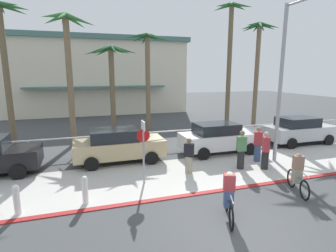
% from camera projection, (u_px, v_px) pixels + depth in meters
% --- Properties ---
extents(ground_plane, '(80.00, 80.00, 0.00)m').
position_uv_depth(ground_plane, '(151.00, 142.00, 17.18)').
color(ground_plane, '#424447').
extents(sidewalk_strip, '(44.00, 4.00, 0.02)m').
position_uv_depth(sidewalk_strip, '(183.00, 174.00, 11.76)').
color(sidewalk_strip, beige).
rests_on(sidewalk_strip, ground).
extents(curb_paint, '(44.00, 0.24, 0.03)m').
position_uv_depth(curb_paint, '(202.00, 193.00, 9.89)').
color(curb_paint, maroon).
rests_on(curb_paint, ground).
extents(building_backdrop, '(20.07, 10.74, 8.19)m').
position_uv_depth(building_backdrop, '(95.00, 75.00, 31.18)').
color(building_backdrop, beige).
rests_on(building_backdrop, ground).
extents(rail_fence, '(27.31, 0.08, 1.04)m').
position_uv_depth(rail_fence, '(157.00, 135.00, 15.62)').
color(rail_fence, white).
rests_on(rail_fence, ground).
extents(stop_sign_bike_lane, '(0.52, 0.56, 2.56)m').
position_uv_depth(stop_sign_bike_lane, '(143.00, 143.00, 10.51)').
color(stop_sign_bike_lane, gray).
rests_on(stop_sign_bike_lane, ground).
extents(bollard_0, '(0.20, 0.20, 1.00)m').
position_uv_depth(bollard_0, '(85.00, 190.00, 9.02)').
color(bollard_0, white).
rests_on(bollard_0, ground).
extents(bollard_2, '(0.20, 0.20, 1.00)m').
position_uv_depth(bollard_2, '(17.00, 199.00, 8.32)').
color(bollard_2, white).
rests_on(bollard_2, ground).
extents(streetlight_curb, '(0.24, 2.54, 7.50)m').
position_uv_depth(streetlight_curb, '(285.00, 76.00, 12.48)').
color(streetlight_curb, '#9EA0A5').
rests_on(streetlight_curb, ground).
extents(palm_tree_2, '(2.94, 3.02, 8.42)m').
position_uv_depth(palm_tree_2, '(3.00, 40.00, 15.48)').
color(palm_tree_2, brown).
rests_on(palm_tree_2, ground).
extents(palm_tree_3, '(3.03, 3.10, 7.79)m').
position_uv_depth(palm_tree_3, '(69.00, 50.00, 15.49)').
color(palm_tree_3, '#756047').
rests_on(palm_tree_3, ground).
extents(palm_tree_4, '(3.68, 3.13, 6.28)m').
position_uv_depth(palm_tree_4, '(111.00, 65.00, 18.25)').
color(palm_tree_4, brown).
rests_on(palm_tree_4, ground).
extents(palm_tree_5, '(3.55, 3.34, 7.31)m').
position_uv_depth(palm_tree_5, '(148.00, 56.00, 19.88)').
color(palm_tree_5, '#756047').
rests_on(palm_tree_5, ground).
extents(palm_tree_6, '(2.71, 3.13, 9.70)m').
position_uv_depth(palm_tree_6, '(230.00, 42.00, 20.80)').
color(palm_tree_6, brown).
rests_on(palm_tree_6, ground).
extents(palm_tree_7, '(3.22, 3.15, 8.42)m').
position_uv_depth(palm_tree_7, '(258.00, 48.00, 21.61)').
color(palm_tree_7, '#756047').
rests_on(palm_tree_7, ground).
extents(car_tan_1, '(4.40, 2.02, 1.69)m').
position_uv_depth(car_tan_1, '(118.00, 145.00, 13.25)').
color(car_tan_1, tan).
rests_on(car_tan_1, ground).
extents(car_white_2, '(4.40, 2.02, 1.69)m').
position_uv_depth(car_white_2, '(219.00, 138.00, 14.78)').
color(car_white_2, white).
rests_on(car_white_2, ground).
extents(car_silver_3, '(4.40, 2.02, 1.69)m').
position_uv_depth(car_silver_3, '(299.00, 130.00, 16.76)').
color(car_silver_3, '#B2B7BC').
rests_on(car_silver_3, ground).
extents(cyclist_black_0, '(0.75, 1.70, 1.50)m').
position_uv_depth(cyclist_black_0, '(229.00, 196.00, 8.13)').
color(cyclist_black_0, black).
rests_on(cyclist_black_0, ground).
extents(cyclist_teal_1, '(0.65, 1.74, 1.50)m').
position_uv_depth(cyclist_teal_1, '(298.00, 174.00, 9.93)').
color(cyclist_teal_1, black).
rests_on(cyclist_teal_1, ground).
extents(pedestrian_0, '(0.48, 0.44, 1.79)m').
position_uv_depth(pedestrian_0, '(258.00, 145.00, 13.30)').
color(pedestrian_0, '#384C7A').
rests_on(pedestrian_0, ground).
extents(pedestrian_1, '(0.43, 0.36, 1.82)m').
position_uv_depth(pedestrian_1, '(241.00, 151.00, 12.26)').
color(pedestrian_1, '#232326').
rests_on(pedestrian_1, ground).
extents(pedestrian_2, '(0.42, 0.47, 1.79)m').
position_uv_depth(pedestrian_2, '(265.00, 152.00, 12.23)').
color(pedestrian_2, '#232326').
rests_on(pedestrian_2, ground).
extents(pedestrian_3, '(0.47, 0.46, 1.60)m').
position_uv_depth(pedestrian_3, '(189.00, 157.00, 11.81)').
color(pedestrian_3, gray).
rests_on(pedestrian_3, ground).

